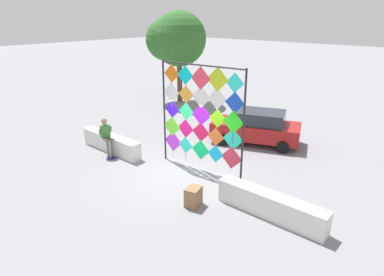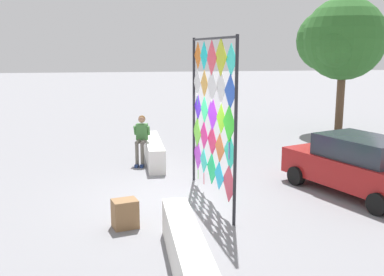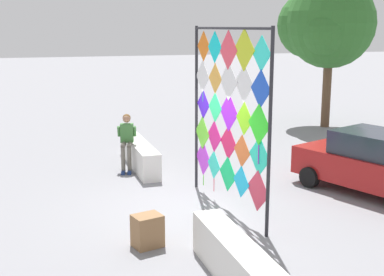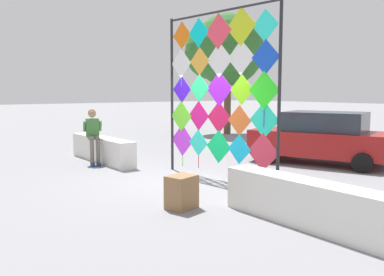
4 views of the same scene
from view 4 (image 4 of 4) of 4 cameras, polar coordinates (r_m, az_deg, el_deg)
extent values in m
plane|color=gray|center=(9.65, -0.51, -6.03)|extent=(120.00, 120.00, 0.00)
cube|color=silver|center=(12.59, -12.32, -1.54)|extent=(3.33, 0.49, 0.73)
cube|color=silver|center=(6.65, 16.31, -8.85)|extent=(3.33, 0.49, 0.73)
cylinder|color=#232328|center=(10.94, -2.77, 5.87)|extent=(0.07, 0.07, 3.95)
cylinder|color=#232328|center=(8.58, 11.96, 5.56)|extent=(0.07, 0.07, 3.95)
cylinder|color=#232328|center=(9.85, 3.78, 17.05)|extent=(3.41, 0.37, 0.06)
cube|color=#C936EE|center=(10.71, -1.34, -0.28)|extent=(0.83, 0.09, 0.83)
cylinder|color=#3FE516|center=(10.80, -1.29, -3.17)|extent=(0.02, 0.02, 0.26)
cube|color=#2CE5CB|center=(10.26, 0.88, -0.64)|extent=(0.66, 0.07, 0.66)
cylinder|color=red|center=(10.34, 0.91, -3.31)|extent=(0.02, 0.02, 0.31)
cube|color=#0FDD6E|center=(9.78, 3.69, -1.21)|extent=(0.79, 0.08, 0.79)
cube|color=#14BEF5|center=(9.32, 6.54, -1.57)|extent=(0.67, 0.07, 0.68)
cube|color=#D7324B|center=(8.92, 9.75, -1.98)|extent=(0.84, 0.09, 0.84)
cube|color=#68E22E|center=(10.66, -1.49, 3.04)|extent=(0.79, 0.08, 0.79)
cube|color=#D91677|center=(10.19, 0.92, 3.09)|extent=(0.72, 0.08, 0.73)
cylinder|color=#16E57E|center=(10.23, 0.96, 0.31)|extent=(0.02, 0.02, 0.27)
cube|color=#D9164F|center=(9.72, 3.73, 2.86)|extent=(0.75, 0.08, 0.75)
cube|color=orange|center=(9.27, 6.56, 2.43)|extent=(0.69, 0.07, 0.69)
cube|color=#20DDB5|center=(8.84, 9.95, 2.47)|extent=(0.78, 0.08, 0.78)
cube|color=#4716EE|center=(10.66, -1.41, 6.72)|extent=(0.68, 0.07, 0.69)
cylinder|color=#B6E516|center=(10.67, -1.37, 4.29)|extent=(0.02, 0.02, 0.22)
cube|color=#2BF28B|center=(10.16, 1.03, 6.86)|extent=(0.67, 0.07, 0.67)
cube|color=#A21DF3|center=(9.69, 3.79, 6.78)|extent=(0.82, 0.09, 0.83)
cube|color=#87F118|center=(9.22, 6.88, 6.63)|extent=(0.68, 0.07, 0.68)
cube|color=#27EC20|center=(8.80, 9.90, 6.55)|extent=(0.80, 0.09, 0.81)
cylinder|color=#DE16E5|center=(8.82, 9.87, 2.70)|extent=(0.02, 0.02, 0.38)
cube|color=white|center=(10.68, -1.53, 10.24)|extent=(0.74, 0.08, 0.74)
cylinder|color=#16E524|center=(10.66, -1.48, 7.67)|extent=(0.02, 0.02, 0.22)
cube|color=#F9AB38|center=(10.16, 1.05, 10.53)|extent=(0.67, 0.07, 0.67)
cube|color=white|center=(9.69, 3.78, 10.70)|extent=(0.81, 0.09, 0.81)
cube|color=white|center=(9.27, 6.76, 10.97)|extent=(0.77, 0.08, 0.77)
cube|color=blue|center=(8.82, 10.12, 10.93)|extent=(0.73, 0.08, 0.73)
cube|color=orange|center=(10.73, -1.40, 13.97)|extent=(0.69, 0.07, 0.69)
cube|color=#06DBDE|center=(10.26, 0.92, 14.34)|extent=(0.69, 0.07, 0.69)
cylinder|color=red|center=(10.20, 0.95, 11.49)|extent=(0.02, 0.02, 0.33)
cube|color=#F93D53|center=(9.78, 3.65, 14.48)|extent=(0.82, 0.09, 0.82)
cylinder|color=#16E5CC|center=(9.72, 3.66, 10.71)|extent=(0.02, 0.02, 0.46)
cube|color=#C2D31D|center=(9.33, 6.77, 15.04)|extent=(0.84, 0.09, 0.85)
cube|color=#2AEDD7|center=(8.93, 10.08, 15.08)|extent=(0.68, 0.07, 0.68)
cylinder|color=red|center=(8.88, 10.06, 11.87)|extent=(0.02, 0.02, 0.32)
cylinder|color=#666056|center=(11.86, -13.64, -2.06)|extent=(0.11, 0.11, 0.73)
cylinder|color=#666056|center=(12.01, -13.82, -0.07)|extent=(0.42, 0.23, 0.13)
cube|color=navy|center=(11.86, -13.56, -3.63)|extent=(0.26, 0.16, 0.09)
cylinder|color=#666056|center=(11.89, -12.82, -2.02)|extent=(0.11, 0.11, 0.73)
cylinder|color=#666056|center=(12.03, -13.01, -0.03)|extent=(0.42, 0.23, 0.13)
cube|color=navy|center=(11.88, -12.74, -3.59)|extent=(0.26, 0.16, 0.09)
cube|color=#3D7538|center=(12.19, -13.58, 1.40)|extent=(0.29, 0.40, 0.52)
sphere|color=#A37556|center=(12.16, -13.63, 3.28)|extent=(0.22, 0.22, 0.22)
sphere|color=brown|center=(12.18, -13.65, 3.36)|extent=(0.22, 0.22, 0.22)
cylinder|color=#3D7538|center=(12.14, -14.61, 1.59)|extent=(0.19, 0.12, 0.31)
cylinder|color=#3D7538|center=(12.20, -12.55, 1.67)|extent=(0.19, 0.12, 0.31)
cube|color=maroon|center=(12.50, 17.23, -0.63)|extent=(4.20, 2.94, 0.69)
cube|color=#282D38|center=(12.41, 17.94, 2.18)|extent=(2.54, 2.14, 0.55)
cylinder|color=black|center=(12.18, 10.17, -2.27)|extent=(0.55, 0.37, 0.52)
cylinder|color=black|center=(13.71, 12.76, -1.35)|extent=(0.55, 0.37, 0.52)
cylinder|color=black|center=(11.48, 22.46, -3.20)|extent=(0.55, 0.37, 0.52)
cylinder|color=black|center=(13.10, 23.68, -2.10)|extent=(0.55, 0.37, 0.52)
cube|color=olive|center=(7.44, -1.45, -7.47)|extent=(0.52, 0.59, 0.60)
cylinder|color=brown|center=(20.28, 4.91, 4.83)|extent=(0.34, 0.34, 3.01)
sphere|color=#2D6628|center=(20.36, 4.98, 12.00)|extent=(3.46, 3.46, 3.46)
sphere|color=#2D6628|center=(20.65, 2.72, 11.77)|extent=(2.66, 2.66, 2.66)
sphere|color=#2D6628|center=(20.23, 3.32, 11.54)|extent=(2.04, 2.04, 2.04)
sphere|color=#2D6628|center=(19.35, 4.98, 11.32)|extent=(1.77, 1.77, 1.77)
camera|label=1|loc=(4.31, -132.17, 48.73)|focal=31.32mm
camera|label=2|loc=(5.48, 92.20, 16.77)|focal=42.45mm
camera|label=3|loc=(4.09, 107.27, 24.98)|focal=48.72mm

